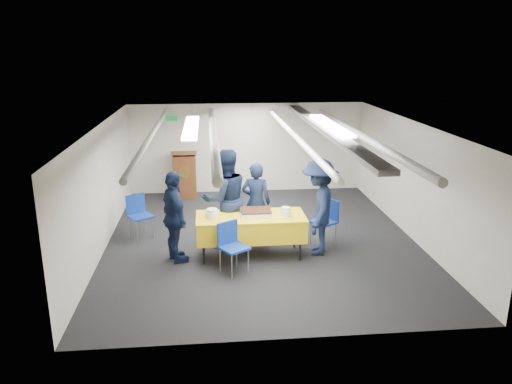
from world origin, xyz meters
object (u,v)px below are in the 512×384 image
sheet_cake (256,212)px  sailor_c (175,217)px  chair_right (327,217)px  sailor_b (226,199)px  chair_near (231,242)px  sailor_d (319,207)px  sailor_a (256,202)px  chair_left (138,212)px  serving_table (251,227)px  podium (185,174)px

sheet_cake → sailor_c: 1.45m
chair_right → sailor_c: sailor_c is taller
sailor_b → sailor_c: (-0.92, -0.61, -0.12)m
sheet_cake → chair_near: bearing=-125.8°
chair_near → sailor_c: (-0.96, 0.51, 0.29)m
sailor_d → chair_right: bearing=165.8°
sailor_a → sailor_c: sailor_c is taller
chair_left → sailor_c: bearing=-57.6°
serving_table → chair_near: size_ratio=2.25×
serving_table → chair_right: bearing=17.4°
chair_right → sailor_c: bearing=-168.5°
chair_near → chair_left: same height
serving_table → sailor_d: size_ratio=1.10×
sheet_cake → chair_near: 0.87m
serving_table → sailor_a: bearing=77.3°
sheet_cake → chair_left: bearing=153.8°
chair_left → sailor_a: sailor_a is taller
sheet_cake → chair_near: (-0.48, -0.67, -0.29)m
sailor_a → sailor_d: bearing=161.2°
serving_table → sailor_d: (1.24, 0.01, 0.33)m
sailor_a → sailor_c: (-1.51, -0.85, 0.04)m
sheet_cake → chair_right: chair_right is taller
sailor_a → sailor_c: size_ratio=0.95×
serving_table → sailor_a: 0.79m
serving_table → podium: (-1.33, 3.79, 0.05)m
sailor_c → sailor_d: bearing=-109.4°
chair_left → sailor_c: sailor_c is taller
chair_near → chair_right: bearing=29.8°
chair_near → chair_right: (1.90, 1.09, 0.00)m
chair_left → sheet_cake: bearing=-26.2°
sheet_cake → chair_right: bearing=16.6°
sailor_a → sheet_cake: bearing=99.3°
sailor_b → sailor_d: size_ratio=1.06×
chair_left → sailor_b: 1.88m
serving_table → sailor_b: 0.76m
chair_near → chair_right: size_ratio=1.00×
sheet_cake → podium: (-1.42, 3.74, -0.20)m
chair_near → chair_left: 2.50m
serving_table → sailor_c: size_ratio=1.18×
serving_table → sheet_cake: size_ratio=3.46×
sailor_b → sailor_c: size_ratio=1.15×
chair_near → sheet_cake: bearing=54.2°
podium → sailor_a: sailor_a is taller
sheet_cake → chair_right: size_ratio=0.65×
sheet_cake → sailor_b: size_ratio=0.30×
sailor_d → sailor_a: bearing=-107.6°
chair_near → sailor_c: 1.12m
sailor_d → chair_left: bearing=-92.3°
chair_near → sailor_d: sailor_d is taller
sheet_cake → sailor_d: (1.15, -0.04, 0.07)m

